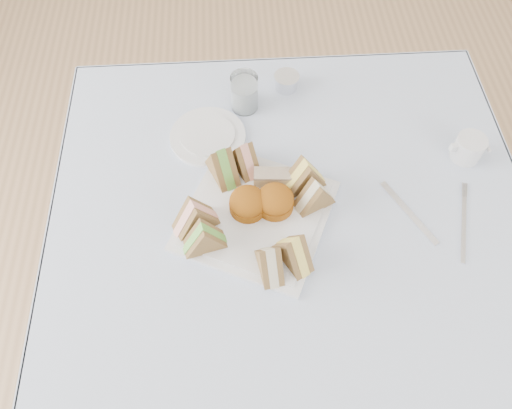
{
  "coord_description": "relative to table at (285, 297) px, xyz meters",
  "views": [
    {
      "loc": [
        -0.11,
        -0.49,
        1.65
      ],
      "look_at": [
        -0.08,
        0.04,
        0.8
      ],
      "focal_mm": 35.0,
      "sensor_mm": 36.0,
      "label": 1
    }
  ],
  "objects": [
    {
      "name": "sandwich_br_a",
      "position": [
        0.05,
        0.05,
        0.43
      ],
      "size": [
        0.1,
        0.07,
        0.08
      ],
      "primitive_type": null,
      "rotation": [
        0.0,
        0.0,
        -2.69
      ],
      "color": "olive",
      "rests_on": "serving_plate"
    },
    {
      "name": "knife",
      "position": [
        0.25,
        0.03,
        0.38
      ],
      "size": [
        0.09,
        0.16,
        0.0
      ],
      "primitive_type": "cube",
      "rotation": [
        0.0,
        0.0,
        0.48
      ],
      "color": "silver",
      "rests_on": "tablecloth"
    },
    {
      "name": "sandwich_fr_a",
      "position": [
        -0.01,
        -0.07,
        0.43
      ],
      "size": [
        0.08,
        0.1,
        0.08
      ],
      "primitive_type": null,
      "rotation": [
        0.0,
        0.0,
        -1.05
      ],
      "color": "olive",
      "rests_on": "serving_plate"
    },
    {
      "name": "floor",
      "position": [
        0.0,
        0.0,
        -0.37
      ],
      "size": [
        4.0,
        4.0,
        0.0
      ],
      "primitive_type": "plane",
      "color": "#9E7751",
      "rests_on": "ground"
    },
    {
      "name": "fork",
      "position": [
        0.35,
        -0.02,
        0.38
      ],
      "size": [
        0.06,
        0.16,
        0.0
      ],
      "primitive_type": "cube",
      "rotation": [
        0.0,
        0.0,
        -0.3
      ],
      "color": "silver",
      "rests_on": "tablecloth"
    },
    {
      "name": "creamer_jug",
      "position": [
        0.4,
        0.17,
        0.41
      ],
      "size": [
        0.07,
        0.07,
        0.06
      ],
      "primitive_type": "cylinder",
      "rotation": [
        0.0,
        0.0,
        0.14
      ],
      "color": "silver",
      "rests_on": "tablecloth"
    },
    {
      "name": "pastry_slice",
      "position": [
        -0.04,
        0.11,
        0.41
      ],
      "size": [
        0.08,
        0.04,
        0.04
      ],
      "primitive_type": "cube",
      "rotation": [
        0.0,
        0.0,
        -0.07
      ],
      "color": "tan",
      "rests_on": "serving_plate"
    },
    {
      "name": "table",
      "position": [
        0.0,
        0.0,
        0.0
      ],
      "size": [
        0.9,
        0.9,
        0.74
      ],
      "primitive_type": "cube",
      "color": "brown",
      "rests_on": "floor"
    },
    {
      "name": "tea_strainer",
      "position": [
        0.02,
        0.4,
        0.39
      ],
      "size": [
        0.07,
        0.07,
        0.03
      ],
      "primitive_type": "cylinder",
      "rotation": [
        0.0,
        0.0,
        0.1
      ],
      "color": "silver",
      "rests_on": "tablecloth"
    },
    {
      "name": "water_glass",
      "position": [
        -0.08,
        0.35,
        0.42
      ],
      "size": [
        0.08,
        0.08,
        0.09
      ],
      "primitive_type": "cylinder",
      "rotation": [
        0.0,
        0.0,
        -0.34
      ],
      "color": "white",
      "rests_on": "tablecloth"
    },
    {
      "name": "tablecloth",
      "position": [
        0.0,
        0.0,
        0.37
      ],
      "size": [
        1.02,
        1.02,
        0.01
      ],
      "primitive_type": "cube",
      "color": "#B0C6E5",
      "rests_on": "table"
    },
    {
      "name": "sandwich_bl_b",
      "position": [
        -0.09,
        0.16,
        0.43
      ],
      "size": [
        0.08,
        0.1,
        0.08
      ],
      "primitive_type": null,
      "rotation": [
        0.0,
        0.0,
        2.03
      ],
      "color": "olive",
      "rests_on": "serving_plate"
    },
    {
      "name": "scone_left",
      "position": [
        -0.09,
        0.05,
        0.41
      ],
      "size": [
        0.09,
        0.09,
        0.05
      ],
      "primitive_type": "cylinder",
      "rotation": [
        0.0,
        0.0,
        -0.27
      ],
      "color": "brown",
      "rests_on": "serving_plate"
    },
    {
      "name": "sandwich_fl_b",
      "position": [
        -0.18,
        -0.03,
        0.43
      ],
      "size": [
        0.09,
        0.06,
        0.08
      ],
      "primitive_type": null,
      "rotation": [
        0.0,
        0.0,
        0.23
      ],
      "color": "olive",
      "rests_on": "serving_plate"
    },
    {
      "name": "sandwich_fl_a",
      "position": [
        -0.2,
        0.02,
        0.43
      ],
      "size": [
        0.1,
        0.08,
        0.08
      ],
      "primitive_type": null,
      "rotation": [
        0.0,
        0.0,
        0.43
      ],
      "color": "olive",
      "rests_on": "serving_plate"
    },
    {
      "name": "sandwich_bl_a",
      "position": [
        -0.14,
        0.14,
        0.43
      ],
      "size": [
        0.08,
        0.11,
        0.09
      ],
      "primitive_type": null,
      "rotation": [
        0.0,
        0.0,
        1.97
      ],
      "color": "olive",
      "rests_on": "serving_plate"
    },
    {
      "name": "side_plate",
      "position": [
        -0.17,
        0.26,
        0.38
      ],
      "size": [
        0.19,
        0.19,
        0.01
      ],
      "primitive_type": "cylinder",
      "rotation": [
        0.0,
        0.0,
        -0.12
      ],
      "color": "silver",
      "rests_on": "tablecloth"
    },
    {
      "name": "scone_right",
      "position": [
        -0.04,
        0.05,
        0.41
      ],
      "size": [
        0.08,
        0.08,
        0.05
      ],
      "primitive_type": "cylinder",
      "rotation": [
        0.0,
        0.0,
        0.02
      ],
      "color": "brown",
      "rests_on": "serving_plate"
    },
    {
      "name": "sandwich_fr_b",
      "position": [
        -0.06,
        -0.09,
        0.43
      ],
      "size": [
        0.06,
        0.09,
        0.08
      ],
      "primitive_type": null,
      "rotation": [
        0.0,
        0.0,
        -1.39
      ],
      "color": "olive",
      "rests_on": "serving_plate"
    },
    {
      "name": "sandwich_br_b",
      "position": [
        0.03,
        0.1,
        0.43
      ],
      "size": [
        0.11,
        0.08,
        0.09
      ],
      "primitive_type": null,
      "rotation": [
        0.0,
        0.0,
        -2.78
      ],
      "color": "olive",
      "rests_on": "serving_plate"
    },
    {
      "name": "serving_plate",
      "position": [
        -0.08,
        0.04,
        0.38
      ],
      "size": [
        0.38,
        0.38,
        0.01
      ],
      "primitive_type": "cube",
      "rotation": [
        0.0,
        0.0,
        -0.43
      ],
      "color": "silver",
      "rests_on": "tablecloth"
    }
  ]
}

